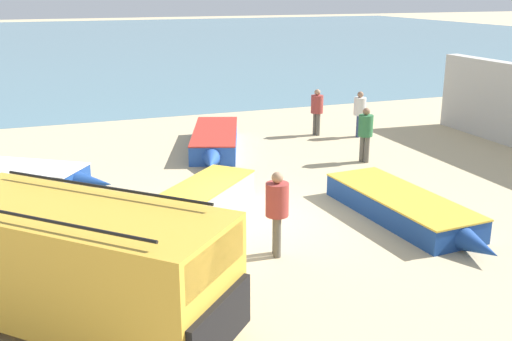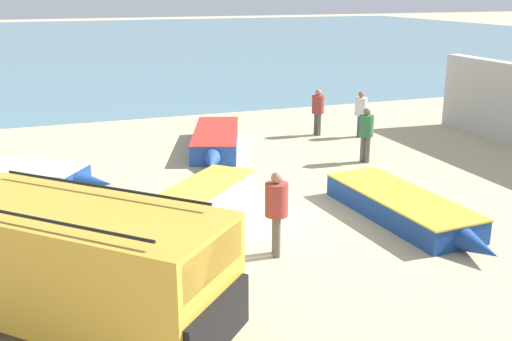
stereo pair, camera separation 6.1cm
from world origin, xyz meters
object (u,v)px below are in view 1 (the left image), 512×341
(fisherman_0, at_px, (365,130))
(fisherman_3, at_px, (277,206))
(parked_van, at_px, (79,264))
(fisherman_1, at_px, (360,110))
(fishing_rowboat_3, at_px, (209,195))
(fishing_rowboat_2, at_px, (10,175))
(fisherman_2, at_px, (317,108))
(fishing_rowboat_0, at_px, (215,141))
(fishing_rowboat_4, at_px, (404,208))

(fisherman_0, bearing_deg, fisherman_3, -161.95)
(parked_van, xyz_separation_m, fisherman_1, (10.54, 9.81, -0.14))
(fishing_rowboat_3, bearing_deg, fisherman_0, -23.67)
(fishing_rowboat_2, xyz_separation_m, fisherman_2, (10.45, 2.47, 0.71))
(fishing_rowboat_0, distance_m, fishing_rowboat_2, 6.56)
(fisherman_3, bearing_deg, fisherman_1, 67.58)
(fishing_rowboat_4, xyz_separation_m, fisherman_1, (3.08, 7.52, 0.71))
(fishing_rowboat_2, distance_m, fishing_rowboat_3, 5.81)
(fishing_rowboat_3, relative_size, fisherman_0, 1.91)
(fisherman_1, distance_m, fisherman_3, 10.63)
(fishing_rowboat_4, bearing_deg, fisherman_0, 156.79)
(fishing_rowboat_4, distance_m, fisherman_3, 3.72)
(fisherman_0, distance_m, fisherman_3, 7.41)
(fisherman_0, height_order, fisherman_3, fisherman_3)
(parked_van, bearing_deg, fishing_rowboat_2, 143.20)
(fisherman_1, xyz_separation_m, fisherman_2, (-1.33, 0.77, 0.02))
(fishing_rowboat_0, xyz_separation_m, fishing_rowboat_2, (-6.33, -1.70, -0.01))
(fishing_rowboat_2, xyz_separation_m, fishing_rowboat_4, (8.71, -5.83, -0.02))
(fisherman_2, distance_m, fisherman_3, 10.52)
(fishing_rowboat_0, xyz_separation_m, fisherman_3, (-1.18, -8.32, 0.74))
(parked_van, relative_size, fishing_rowboat_3, 1.47)
(fishing_rowboat_3, distance_m, fishing_rowboat_4, 4.69)
(fishing_rowboat_3, xyz_separation_m, fisherman_2, (5.83, 5.97, 0.68))
(fishing_rowboat_2, relative_size, fishing_rowboat_3, 1.55)
(fishing_rowboat_2, height_order, fisherman_0, fisherman_0)
(fisherman_2, bearing_deg, parked_van, 34.12)
(parked_van, distance_m, fishing_rowboat_2, 8.25)
(fishing_rowboat_4, bearing_deg, fishing_rowboat_2, -127.88)
(fishing_rowboat_0, bearing_deg, fisherman_1, 109.15)
(fishing_rowboat_2, bearing_deg, parked_van, -47.26)
(fisherman_0, xyz_separation_m, fisherman_3, (-5.13, -5.34, 0.03))
(fishing_rowboat_3, height_order, fishing_rowboat_4, fishing_rowboat_3)
(fishing_rowboat_3, distance_m, fisherman_0, 6.12)
(fisherman_1, bearing_deg, fisherman_0, -70.50)
(parked_van, distance_m, fisherman_1, 14.39)
(fishing_rowboat_0, bearing_deg, fisherman_3, 11.17)
(parked_van, xyz_separation_m, fishing_rowboat_0, (5.09, 9.81, -0.82))
(fishing_rowboat_3, relative_size, fisherman_3, 1.85)
(fisherman_2, bearing_deg, fishing_rowboat_4, 63.25)
(parked_van, relative_size, fishing_rowboat_2, 0.95)
(fishing_rowboat_3, xyz_separation_m, fisherman_3, (0.53, -3.11, 0.72))
(fisherman_1, height_order, fisherman_3, fisherman_3)
(fishing_rowboat_4, height_order, fisherman_3, fisherman_3)
(fisherman_2, xyz_separation_m, fisherman_3, (-5.30, -9.08, 0.04))
(parked_van, bearing_deg, fishing_rowboat_0, 107.06)
(fishing_rowboat_4, xyz_separation_m, fisherman_2, (1.75, 8.29, 0.73))
(fishing_rowboat_0, distance_m, fishing_rowboat_3, 5.48)
(fishing_rowboat_2, xyz_separation_m, fishing_rowboat_3, (4.63, -3.51, 0.03))
(parked_van, bearing_deg, fishing_rowboat_4, 61.50)
(fishing_rowboat_2, distance_m, fishing_rowboat_4, 10.48)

